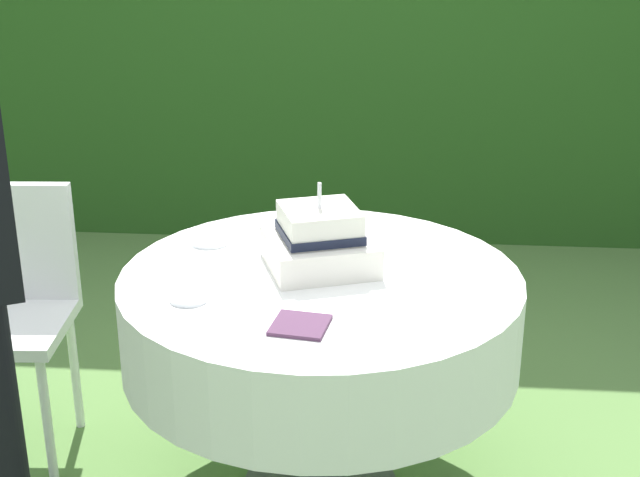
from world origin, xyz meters
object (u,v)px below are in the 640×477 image
Objects in this scene: serving_plate_far at (210,241)px; garden_chair at (10,296)px; wedding_cake at (320,241)px; napkin_stack at (300,325)px; cake_table at (321,318)px; serving_plate_near at (189,298)px.

garden_chair reaches higher than serving_plate_far.
wedding_cake is 2.75× the size of napkin_stack.
serving_plate_far is (-0.37, 0.22, 0.15)m from cake_table.
napkin_stack reaches higher than cake_table.
cake_table is at bearing -10.27° from garden_chair.
cake_table is 1.31× the size of garden_chair.
napkin_stack is at bearing -58.42° from serving_plate_far.
wedding_cake is 0.40m from serving_plate_far.
napkin_stack is at bearing -23.17° from serving_plate_near.
napkin_stack is (-0.02, -0.34, 0.14)m from cake_table.
garden_chair is (-1.03, 0.19, -0.05)m from cake_table.
garden_chair is at bearing 150.57° from serving_plate_near.
serving_plate_far is (-0.03, 0.43, 0.00)m from serving_plate_near.
cake_table is at bearing 30.69° from serving_plate_near.
napkin_stack is at bearing -92.44° from wedding_cake.
cake_table is 1.05m from garden_chair.
wedding_cake reaches higher than cake_table.
cake_table is 10.97× the size of serving_plate_near.
cake_table is 9.52× the size of serving_plate_far.
serving_plate_near and serving_plate_far have the same top height.
serving_plate_near is 0.34m from napkin_stack.
serving_plate_near is 0.87× the size of serving_plate_far.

